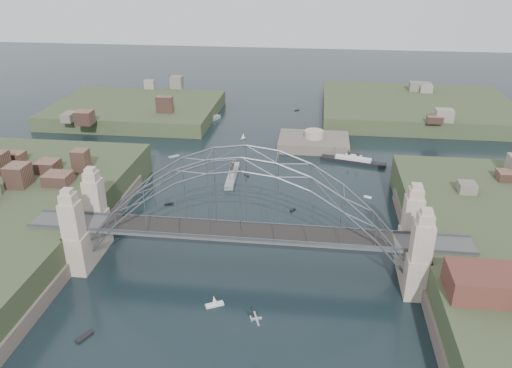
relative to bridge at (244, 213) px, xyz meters
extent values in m
plane|color=black|center=(0.00, 0.00, -12.32)|extent=(500.00, 500.00, 0.00)
cube|color=#49494B|center=(0.00, 0.00, -4.32)|extent=(84.00, 6.00, 0.70)
cube|color=#4F545A|center=(0.00, -3.00, -3.77)|extent=(84.00, 0.25, 0.50)
cube|color=#4F545A|center=(0.00, 3.00, -3.77)|extent=(84.00, 0.25, 0.50)
cube|color=black|center=(0.00, 0.00, -3.77)|extent=(55.20, 5.20, 0.35)
cube|color=tan|center=(-31.50, -5.00, -3.47)|extent=(3.40, 3.40, 17.70)
cube|color=tan|center=(-31.50, 5.00, -3.47)|extent=(3.40, 3.40, 17.70)
cube|color=tan|center=(31.50, -5.00, -3.47)|extent=(3.40, 3.40, 17.70)
cube|color=tan|center=(31.50, 5.00, -3.47)|extent=(3.40, 3.40, 17.70)
cube|color=tan|center=(-31.50, 0.00, -8.32)|extent=(4.08, 13.80, 8.00)
cube|color=tan|center=(31.50, 0.00, -8.32)|extent=(4.08, 13.80, 8.00)
cube|color=brown|center=(-35.50, 0.00, -11.32)|extent=(6.00, 70.00, 4.00)
cube|color=brown|center=(35.50, 0.00, -11.32)|extent=(6.00, 70.00, 4.00)
cube|color=#334025|center=(-55.00, 95.00, -11.82)|extent=(60.00, 45.00, 9.00)
cube|color=#334025|center=(50.00, 110.00, -11.57)|extent=(70.00, 55.00, 9.50)
cube|color=brown|center=(12.00, 70.00, -12.82)|extent=(22.00, 16.00, 7.00)
cylinder|color=tan|center=(12.00, 70.00, -8.12)|extent=(6.00, 6.00, 2.40)
cube|color=gray|center=(-9.65, 43.01, -11.95)|extent=(3.10, 17.00, 1.50)
cube|color=gray|center=(-9.65, 43.01, -10.82)|extent=(2.16, 9.37, 1.13)
cube|color=gray|center=(-9.65, 43.01, -9.98)|extent=(1.45, 4.28, 0.75)
cylinder|color=black|center=(-9.59, 41.83, -9.32)|extent=(0.81, 0.81, 1.50)
cylinder|color=black|center=(-9.71, 44.19, -9.32)|extent=(0.81, 0.81, 1.50)
cylinder|color=#4F545A|center=(-9.40, 37.94, -9.51)|extent=(0.15, 0.15, 3.76)
cylinder|color=#4F545A|center=(-9.91, 48.08, -9.51)|extent=(0.15, 0.15, 3.76)
cube|color=gray|center=(-26.88, 90.24, -11.96)|extent=(7.86, 14.23, 1.47)
cube|color=gray|center=(-26.88, 90.24, -10.85)|extent=(4.69, 7.99, 1.10)
cube|color=gray|center=(-26.88, 90.24, -10.03)|extent=(2.52, 3.81, 0.73)
cylinder|color=black|center=(-27.30, 89.31, -9.38)|extent=(0.73, 0.73, 1.47)
cylinder|color=black|center=(-26.46, 91.18, -9.38)|extent=(0.73, 0.73, 1.47)
cylinder|color=#4F545A|center=(-28.69, 86.22, -9.57)|extent=(0.15, 0.15, 3.67)
cylinder|color=#4F545A|center=(-25.07, 94.27, -9.57)|extent=(0.15, 0.15, 3.67)
cube|color=black|center=(23.82, 57.64, -11.98)|extent=(19.02, 7.30, 1.38)
cube|color=silver|center=(23.82, 57.64, -10.94)|extent=(10.59, 4.52, 1.04)
cube|color=silver|center=(23.82, 57.64, -10.17)|extent=(4.95, 2.58, 0.69)
cylinder|color=black|center=(22.53, 57.98, -9.56)|extent=(0.93, 0.93, 1.38)
cylinder|color=black|center=(25.11, 57.31, -9.56)|extent=(0.93, 0.93, 1.38)
cylinder|color=#4F545A|center=(18.31, 59.08, -9.74)|extent=(0.14, 0.14, 3.45)
cylinder|color=#4F545A|center=(29.33, 56.20, -9.74)|extent=(0.14, 0.14, 3.45)
cube|color=#B1B4B9|center=(4.87, -20.80, -7.15)|extent=(1.73, 0.84, 0.30)
cube|color=#B1B4B9|center=(4.87, -20.80, -7.09)|extent=(1.36, 3.35, 0.06)
cube|color=#B1B4B9|center=(4.06, -21.08, -6.99)|extent=(0.50, 1.07, 0.38)
cube|color=silver|center=(-22.48, 25.11, -12.17)|extent=(2.32, 1.38, 0.45)
cube|color=silver|center=(7.94, 25.63, -12.17)|extent=(1.36, 1.85, 0.45)
cube|color=silver|center=(-3.62, -12.02, -12.17)|extent=(3.33, 2.43, 0.45)
cylinder|color=#4F545A|center=(-3.62, -12.02, -11.12)|extent=(0.08, 0.08, 2.20)
cone|color=silver|center=(-3.62, -12.02, -11.12)|extent=(1.56, 1.46, 1.92)
cube|color=silver|center=(26.39, 34.76, -12.17)|extent=(2.03, 1.33, 0.45)
cube|color=silver|center=(-29.77, 55.81, -12.17)|extent=(3.16, 3.00, 0.45)
cube|color=silver|center=(-5.87, 44.58, -12.17)|extent=(1.51, 1.80, 0.45)
cube|color=silver|center=(-11.26, 74.56, -12.17)|extent=(1.61, 2.25, 0.45)
cylinder|color=#4F545A|center=(-11.26, 74.56, -11.12)|extent=(0.08, 0.08, 2.20)
cone|color=silver|center=(-11.26, 74.56, -11.12)|extent=(1.45, 1.56, 1.92)
cube|color=silver|center=(35.42, 16.39, -12.17)|extent=(1.79, 2.26, 0.45)
cube|color=silver|center=(-22.83, -22.61, -12.17)|extent=(2.22, 3.17, 0.45)
cube|color=silver|center=(4.82, 109.77, -12.17)|extent=(1.84, 1.71, 0.45)
camera|label=1|loc=(12.41, -82.25, 44.25)|focal=35.48mm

